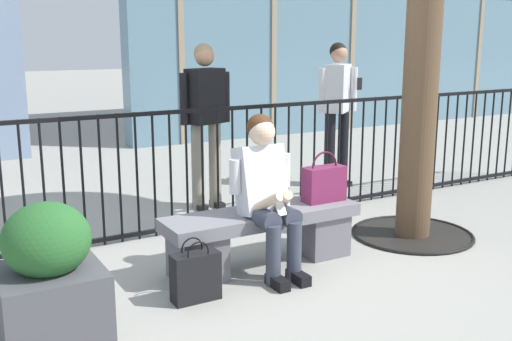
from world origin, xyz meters
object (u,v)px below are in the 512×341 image
handbag_on_bench (324,183)px  bystander_at_railing (205,114)px  stone_bench (262,232)px  seated_person_with_phone (266,190)px  shopping_bag (196,276)px  planter (49,278)px  bystander_further_back (338,103)px

handbag_on_bench → bystander_at_railing: bearing=97.9°
stone_bench → seated_person_with_phone: 0.40m
stone_bench → seated_person_with_phone: (-0.04, -0.13, 0.38)m
seated_person_with_phone → shopping_bag: size_ratio=2.76×
seated_person_with_phone → bystander_at_railing: 1.93m
bystander_at_railing → seated_person_with_phone: bearing=-101.5°
stone_bench → bystander_at_railing: bystander_at_railing is taller
seated_person_with_phone → handbag_on_bench: 0.63m
seated_person_with_phone → planter: size_ratio=1.43×
stone_bench → planter: bearing=-165.7°
bystander_at_railing → stone_bench: bearing=-101.1°
stone_bench → bystander_at_railing: bearing=78.9°
handbag_on_bench → planter: bearing=-169.5°
planter → stone_bench: bearing=14.3°
handbag_on_bench → bystander_at_railing: size_ratio=0.24×
seated_person_with_phone → shopping_bag: seated_person_with_phone is taller
bystander_further_back → seated_person_with_phone: bearing=-137.7°
stone_bench → planter: size_ratio=1.88×
bystander_at_railing → planter: bystander_at_railing is taller
stone_bench → shopping_bag: size_ratio=3.64×
bystander_further_back → bystander_at_railing: bearing=-176.6°
bystander_at_railing → bystander_further_back: (1.78, 0.10, 0.00)m
stone_bench → bystander_further_back: 2.89m
bystander_further_back → planter: (-3.82, -2.27, -0.61)m
handbag_on_bench → planter: (-2.28, -0.42, -0.21)m
shopping_bag → bystander_further_back: (2.85, 2.18, 0.83)m
stone_bench → shopping_bag: stone_bench is taller
shopping_bag → bystander_at_railing: bearing=62.7°
handbag_on_bench → shopping_bag: handbag_on_bench is taller
seated_person_with_phone → shopping_bag: 0.86m
bystander_further_back → planter: size_ratio=2.01×
bystander_at_railing → bystander_further_back: same height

